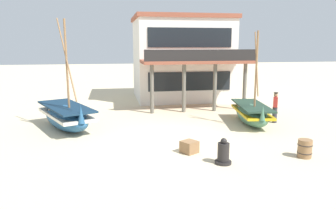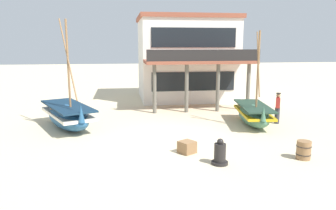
{
  "view_description": "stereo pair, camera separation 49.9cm",
  "coord_description": "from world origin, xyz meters",
  "views": [
    {
      "loc": [
        -2.66,
        -13.81,
        4.21
      ],
      "look_at": [
        0.0,
        1.0,
        1.4
      ],
      "focal_mm": 34.47,
      "sensor_mm": 36.0,
      "label": 1
    },
    {
      "loc": [
        -2.16,
        -13.89,
        4.21
      ],
      "look_at": [
        0.0,
        1.0,
        1.4
      ],
      "focal_mm": 34.47,
      "sensor_mm": 36.0,
      "label": 2
    }
  ],
  "objects": [
    {
      "name": "ground_plane",
      "position": [
        0.0,
        0.0,
        0.0
      ],
      "size": [
        120.0,
        120.0,
        0.0
      ],
      "primitive_type": "plane",
      "color": "beige"
    },
    {
      "name": "capstan_winch",
      "position": [
        1.25,
        -3.29,
        0.38
      ],
      "size": [
        0.6,
        0.6,
        0.95
      ],
      "color": "black",
      "rests_on": "ground"
    },
    {
      "name": "cargo_crate",
      "position": [
        0.33,
        -1.92,
        0.24
      ],
      "size": [
        0.79,
        0.79,
        0.48
      ],
      "primitive_type": "cube",
      "rotation": [
        0.0,
        0.0,
        0.56
      ],
      "color": "olive",
      "rests_on": "ground"
    },
    {
      "name": "harbor_building_main",
      "position": [
        2.89,
        11.24,
        3.2
      ],
      "size": [
        7.38,
        9.09,
        6.38
      ],
      "color": "white",
      "rests_on": "ground"
    },
    {
      "name": "fisherman_by_hull",
      "position": [
        6.15,
        2.15,
        0.83
      ],
      "size": [
        0.36,
        0.42,
        1.68
      ],
      "color": "#33333D",
      "rests_on": "ground"
    },
    {
      "name": "wooden_barrel",
      "position": [
        4.51,
        -3.23,
        0.35
      ],
      "size": [
        0.56,
        0.56,
        0.7
      ],
      "color": "olive",
      "rests_on": "ground"
    },
    {
      "name": "fishing_boat_near_left",
      "position": [
        4.77,
        2.09,
        0.6
      ],
      "size": [
        2.05,
        4.17,
        4.92
      ],
      "color": "#427056",
      "rests_on": "ground"
    },
    {
      "name": "fishing_boat_centre_large",
      "position": [
        -4.92,
        2.8,
        0.67
      ],
      "size": [
        3.38,
        4.83,
        5.52
      ],
      "color": "#23517A",
      "rests_on": "ground"
    }
  ]
}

